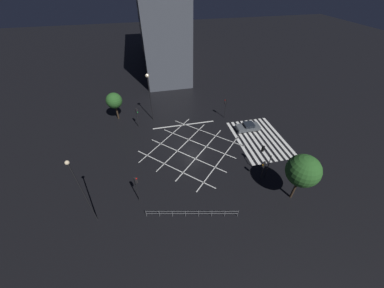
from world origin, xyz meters
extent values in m
plane|color=black|center=(0.00, 0.00, 0.00)|extent=(200.00, 200.00, 0.00)
cube|color=silver|center=(0.00, -7.98, 0.00)|extent=(11.17, 0.50, 0.01)
cube|color=silver|center=(0.00, -8.88, 0.00)|extent=(11.17, 0.50, 0.01)
cube|color=silver|center=(0.00, -9.78, 0.00)|extent=(11.17, 0.50, 0.01)
cube|color=silver|center=(0.00, -10.68, 0.00)|extent=(11.17, 0.50, 0.01)
cube|color=silver|center=(0.00, -11.58, 0.00)|extent=(11.17, 0.50, 0.01)
cube|color=silver|center=(0.00, -12.48, 0.00)|extent=(11.17, 0.50, 0.01)
cube|color=silver|center=(0.00, -13.38, 0.00)|extent=(11.17, 0.50, 0.01)
cube|color=silver|center=(0.00, -14.28, 0.00)|extent=(11.17, 0.50, 0.01)
cube|color=silver|center=(0.00, -15.18, 0.00)|extent=(11.17, 0.50, 0.01)
cube|color=silver|center=(3.51, -3.51, 0.00)|extent=(9.75, 9.75, 0.01)
cube|color=silver|center=(-3.51, -3.51, 0.00)|extent=(9.75, 9.75, 0.01)
cube|color=silver|center=(1.17, -1.17, 0.00)|extent=(9.75, 9.75, 0.01)
cube|color=silver|center=(-1.17, -1.17, 0.00)|extent=(9.75, 9.75, 0.01)
cube|color=silver|center=(-1.17, 1.17, 0.00)|extent=(9.75, 9.75, 0.01)
cube|color=silver|center=(1.17, 1.17, 0.00)|extent=(9.75, 9.75, 0.01)
cube|color=silver|center=(-3.51, 3.51, 0.00)|extent=(9.75, 9.75, 0.01)
cube|color=silver|center=(3.51, 3.51, 0.00)|extent=(9.75, 9.75, 0.01)
cube|color=silver|center=(6.70, 0.00, 0.00)|extent=(0.30, 11.17, 0.01)
cube|color=#4C515B|center=(40.27, 0.00, 10.77)|extent=(38.50, 10.00, 21.54)
cube|color=black|center=(57.77, 5.03, 2.00)|extent=(1.40, 0.06, 1.80)
cube|color=beige|center=(54.27, 5.03, 2.00)|extent=(1.40, 0.06, 1.80)
cube|color=beige|center=(50.77, 5.03, 2.00)|extent=(1.40, 0.06, 1.80)
cube|color=beige|center=(47.27, 5.03, 2.00)|extent=(1.40, 0.06, 1.80)
cube|color=beige|center=(43.77, 5.03, 2.00)|extent=(1.40, 0.06, 1.80)
cube|color=black|center=(40.27, 5.03, 2.00)|extent=(1.40, 0.06, 1.80)
cube|color=black|center=(36.77, 5.03, 2.00)|extent=(1.40, 0.06, 1.80)
cube|color=black|center=(33.27, 5.03, 2.00)|extent=(1.40, 0.06, 1.80)
cube|color=beige|center=(29.77, 5.03, 2.00)|extent=(1.40, 0.06, 1.80)
cube|color=black|center=(26.27, 5.03, 2.00)|extent=(1.40, 0.06, 1.80)
cube|color=black|center=(22.77, 5.03, 2.00)|extent=(1.40, 0.06, 1.80)
cube|color=black|center=(57.77, 5.03, 5.71)|extent=(1.40, 0.06, 1.80)
cube|color=black|center=(54.27, 5.03, 5.71)|extent=(1.40, 0.06, 1.80)
cube|color=beige|center=(50.77, 5.03, 5.71)|extent=(1.40, 0.06, 1.80)
cube|color=beige|center=(47.27, 5.03, 5.71)|extent=(1.40, 0.06, 1.80)
cube|color=black|center=(43.77, 5.03, 5.71)|extent=(1.40, 0.06, 1.80)
cube|color=black|center=(40.27, 5.03, 5.71)|extent=(1.40, 0.06, 1.80)
cube|color=black|center=(36.77, 5.03, 5.71)|extent=(1.40, 0.06, 1.80)
cube|color=beige|center=(33.27, 5.03, 5.71)|extent=(1.40, 0.06, 1.80)
cube|color=black|center=(29.77, 5.03, 5.71)|extent=(1.40, 0.06, 1.80)
cube|color=black|center=(26.27, 5.03, 5.71)|extent=(1.40, 0.06, 1.80)
cube|color=black|center=(22.77, 5.03, 5.71)|extent=(1.40, 0.06, 1.80)
cube|color=black|center=(57.77, 5.03, 9.42)|extent=(1.40, 0.06, 1.80)
cube|color=black|center=(54.27, 5.03, 9.42)|extent=(1.40, 0.06, 1.80)
cube|color=black|center=(50.77, 5.03, 9.42)|extent=(1.40, 0.06, 1.80)
cube|color=black|center=(47.27, 5.03, 9.42)|extent=(1.40, 0.06, 1.80)
cube|color=beige|center=(43.77, 5.03, 9.42)|extent=(1.40, 0.06, 1.80)
cube|color=beige|center=(40.27, 5.03, 9.42)|extent=(1.40, 0.06, 1.80)
cube|color=beige|center=(36.77, 5.03, 9.42)|extent=(1.40, 0.06, 1.80)
cube|color=beige|center=(33.27, 5.03, 9.42)|extent=(1.40, 0.06, 1.80)
cube|color=black|center=(29.77, 5.03, 9.42)|extent=(1.40, 0.06, 1.80)
cube|color=black|center=(26.27, 5.03, 9.42)|extent=(1.40, 0.06, 1.80)
cube|color=black|center=(22.77, 5.03, 9.42)|extent=(1.40, 0.06, 1.80)
cube|color=beige|center=(57.77, 5.03, 13.13)|extent=(1.40, 0.06, 1.80)
cube|color=beige|center=(54.27, 5.03, 13.13)|extent=(1.40, 0.06, 1.80)
cube|color=beige|center=(50.77, 5.03, 13.13)|extent=(1.40, 0.06, 1.80)
cube|color=black|center=(47.27, 5.03, 13.13)|extent=(1.40, 0.06, 1.80)
cube|color=beige|center=(43.77, 5.03, 13.13)|extent=(1.40, 0.06, 1.80)
cube|color=beige|center=(40.27, 5.03, 13.13)|extent=(1.40, 0.06, 1.80)
cube|color=beige|center=(36.77, 5.03, 13.13)|extent=(1.40, 0.06, 1.80)
cube|color=beige|center=(33.27, 5.03, 13.13)|extent=(1.40, 0.06, 1.80)
cube|color=black|center=(29.77, 5.03, 13.13)|extent=(1.40, 0.06, 1.80)
cube|color=beige|center=(26.27, 5.03, 13.13)|extent=(1.40, 0.06, 1.80)
cube|color=beige|center=(22.77, 5.03, 13.13)|extent=(1.40, 0.06, 1.80)
cube|color=black|center=(26.27, 5.03, 16.84)|extent=(1.40, 0.06, 1.80)
cube|color=black|center=(22.77, 5.03, 16.84)|extent=(1.40, 0.06, 1.80)
cylinder|color=black|center=(7.97, 8.00, 1.87)|extent=(0.11, 0.11, 3.73)
cube|color=black|center=(7.97, 7.86, 3.23)|extent=(0.28, 0.16, 0.90)
sphere|color=black|center=(7.97, 7.75, 3.53)|extent=(0.18, 0.18, 0.18)
sphere|color=black|center=(7.97, 7.75, 3.23)|extent=(0.18, 0.18, 0.18)
sphere|color=green|center=(7.97, 7.75, 2.93)|extent=(0.18, 0.18, 0.18)
cube|color=black|center=(7.97, 7.95, 3.23)|extent=(0.36, 0.02, 0.98)
cylinder|color=black|center=(-7.95, -8.38, 2.02)|extent=(0.11, 0.11, 4.03)
cylinder|color=black|center=(-6.91, -8.38, 3.88)|extent=(2.08, 0.09, 0.09)
cube|color=black|center=(-5.87, -8.38, 3.43)|extent=(0.16, 0.28, 0.90)
sphere|color=black|center=(-5.76, -8.38, 3.73)|extent=(0.18, 0.18, 0.18)
sphere|color=black|center=(-5.76, -8.38, 3.43)|extent=(0.18, 0.18, 0.18)
sphere|color=green|center=(-5.76, -8.38, 3.13)|extent=(0.18, 0.18, 0.18)
cube|color=black|center=(-5.96, -8.38, 3.43)|extent=(0.02, 0.36, 0.98)
cylinder|color=black|center=(-8.18, -7.60, 1.68)|extent=(0.11, 0.11, 3.36)
cube|color=black|center=(-8.18, -7.47, 2.86)|extent=(0.28, 0.16, 0.90)
sphere|color=black|center=(-8.18, -7.36, 3.16)|extent=(0.18, 0.18, 0.18)
sphere|color=orange|center=(-8.18, -7.36, 2.86)|extent=(0.18, 0.18, 0.18)
sphere|color=black|center=(-8.18, -7.36, 2.56)|extent=(0.18, 0.18, 0.18)
cube|color=black|center=(-8.18, -7.56, 2.86)|extent=(0.36, 0.02, 0.98)
cylinder|color=black|center=(7.39, -7.98, 1.96)|extent=(0.11, 0.11, 3.92)
cube|color=black|center=(7.39, -7.85, 3.42)|extent=(0.28, 0.16, 0.90)
sphere|color=red|center=(7.39, -7.74, 3.72)|extent=(0.18, 0.18, 0.18)
sphere|color=black|center=(7.39, -7.74, 3.42)|extent=(0.18, 0.18, 0.18)
sphere|color=black|center=(7.39, -7.74, 3.12)|extent=(0.18, 0.18, 0.18)
cube|color=black|center=(7.39, -7.94, 3.42)|extent=(0.36, 0.02, 0.98)
cylinder|color=black|center=(-8.09, 8.42, 2.16)|extent=(0.11, 0.11, 4.31)
cube|color=black|center=(-8.09, 8.29, 3.81)|extent=(0.28, 0.16, 0.90)
sphere|color=red|center=(-8.09, 8.17, 4.11)|extent=(0.18, 0.18, 0.18)
sphere|color=black|center=(-8.09, 8.17, 3.81)|extent=(0.18, 0.18, 0.18)
sphere|color=black|center=(-8.09, 8.17, 3.51)|extent=(0.18, 0.18, 0.18)
cube|color=black|center=(-8.09, 8.38, 3.81)|extent=(0.36, 0.02, 0.98)
cylinder|color=black|center=(9.68, 5.27, 4.15)|extent=(0.14, 0.14, 8.30)
sphere|color=#F9E0B2|center=(9.68, 5.27, 8.49)|extent=(0.63, 0.63, 0.63)
cylinder|color=black|center=(-9.60, 13.23, 4.55)|extent=(0.14, 0.14, 9.09)
sphere|color=#F9E0B2|center=(-9.60, 13.23, 9.21)|extent=(0.40, 0.40, 0.40)
cylinder|color=#38281C|center=(-11.63, -10.02, 1.69)|extent=(0.29, 0.29, 3.38)
sphere|color=#285B23|center=(-11.63, -10.02, 4.79)|extent=(3.77, 3.77, 3.77)
cylinder|color=#38281C|center=(11.52, 11.61, 1.35)|extent=(0.30, 0.30, 2.70)
sphere|color=#285B23|center=(11.52, 11.61, 3.76)|extent=(2.81, 2.81, 2.81)
cube|color=#474C51|center=(2.79, -10.61, 0.52)|extent=(1.87, 4.00, 0.64)
cube|color=black|center=(2.79, -10.71, 1.06)|extent=(1.65, 1.68, 0.44)
sphere|color=white|center=(2.21, -8.66, 0.46)|extent=(0.16, 0.16, 0.16)
sphere|color=white|center=(3.37, -8.66, 0.46)|extent=(0.16, 0.16, 0.16)
cylinder|color=black|center=(1.98, -9.37, 0.33)|extent=(0.20, 0.66, 0.66)
cylinder|color=black|center=(3.61, -9.37, 0.33)|extent=(0.20, 0.66, 0.66)
cylinder|color=black|center=(1.98, -11.85, 0.33)|extent=(0.20, 0.66, 0.66)
cylinder|color=black|center=(3.61, -11.85, 0.33)|extent=(0.20, 0.66, 0.66)
cylinder|color=gray|center=(-10.39, 7.72, 0.53)|extent=(0.05, 0.05, 1.05)
cylinder|color=gray|center=(-10.72, 6.26, 0.53)|extent=(0.05, 0.05, 1.05)
cylinder|color=gray|center=(-11.05, 4.80, 0.53)|extent=(0.05, 0.05, 1.05)
cylinder|color=gray|center=(-11.38, 3.34, 0.53)|extent=(0.05, 0.05, 1.05)
cylinder|color=gray|center=(-11.71, 1.88, 0.53)|extent=(0.05, 0.05, 1.05)
cylinder|color=gray|center=(-12.04, 0.42, 0.53)|extent=(0.05, 0.05, 1.05)
cylinder|color=gray|center=(-12.37, -1.04, 0.53)|extent=(0.05, 0.05, 1.05)
cylinder|color=gray|center=(-12.70, -2.49, 0.53)|extent=(0.05, 0.05, 1.05)
cylinder|color=gray|center=(-11.54, 2.61, 1.01)|extent=(2.35, 10.22, 0.04)
cylinder|color=gray|center=(-11.54, 2.61, 0.58)|extent=(2.35, 10.22, 0.04)
camera|label=1|loc=(-24.70, 5.59, 22.31)|focal=20.00mm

